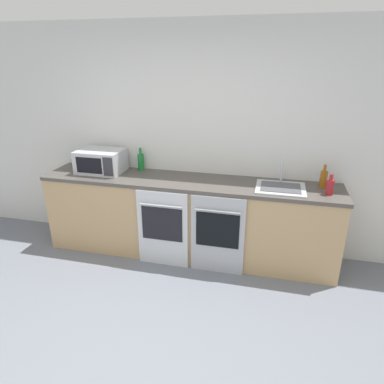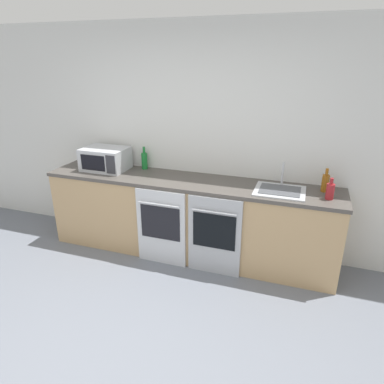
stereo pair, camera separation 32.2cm
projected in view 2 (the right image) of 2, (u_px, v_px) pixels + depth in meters
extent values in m
plane|color=slate|center=(111.00, 367.00, 2.61)|extent=(16.00, 16.00, 0.00)
cube|color=silver|center=(197.00, 141.00, 3.98)|extent=(10.00, 0.06, 2.60)
cube|color=tan|center=(188.00, 219.00, 4.00)|extent=(3.33, 0.59, 0.89)
cube|color=#4C4742|center=(188.00, 182.00, 3.83)|extent=(3.35, 0.62, 0.04)
cube|color=silver|center=(161.00, 228.00, 3.79)|extent=(0.57, 0.03, 0.89)
cube|color=black|center=(160.00, 223.00, 3.75)|extent=(0.46, 0.01, 0.39)
cylinder|color=silver|center=(159.00, 204.00, 3.65)|extent=(0.47, 0.02, 0.02)
cube|color=#A8AAAF|center=(214.00, 237.00, 3.61)|extent=(0.57, 0.03, 0.89)
cube|color=black|center=(214.00, 231.00, 3.57)|extent=(0.46, 0.01, 0.39)
cylinder|color=#A8AAAF|center=(214.00, 212.00, 3.46)|extent=(0.47, 0.02, 0.02)
cube|color=#B7BABF|center=(106.00, 159.00, 4.14)|extent=(0.52, 0.39, 0.27)
cube|color=black|center=(93.00, 163.00, 3.98)|extent=(0.31, 0.01, 0.18)
cube|color=#2D2D33|center=(110.00, 165.00, 3.91)|extent=(0.12, 0.01, 0.21)
cylinder|color=maroon|center=(330.00, 192.00, 3.28)|extent=(0.08, 0.08, 0.15)
cylinder|color=maroon|center=(332.00, 181.00, 3.24)|extent=(0.03, 0.03, 0.06)
cylinder|color=#8C5114|center=(325.00, 183.00, 3.47)|extent=(0.07, 0.07, 0.18)
cylinder|color=#8C5114|center=(327.00, 172.00, 3.42)|extent=(0.03, 0.03, 0.07)
cylinder|color=#19722D|center=(145.00, 161.00, 4.18)|extent=(0.07, 0.07, 0.20)
cylinder|color=#19722D|center=(144.00, 150.00, 4.13)|extent=(0.03, 0.03, 0.08)
cube|color=#B7BABF|center=(280.00, 191.00, 3.49)|extent=(0.51, 0.43, 0.01)
cube|color=#4C4F54|center=(280.00, 190.00, 3.48)|extent=(0.41, 0.31, 0.01)
cylinder|color=#B7BABF|center=(283.00, 174.00, 3.60)|extent=(0.02, 0.02, 0.25)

